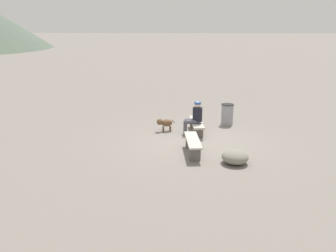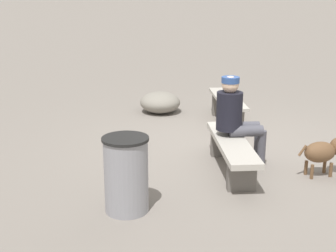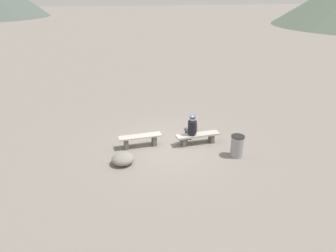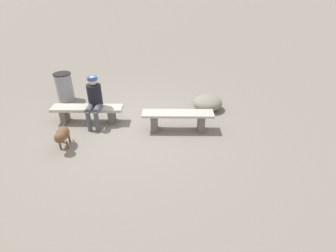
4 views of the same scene
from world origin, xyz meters
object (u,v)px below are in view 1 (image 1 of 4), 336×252
(seated_person, at_px, (195,116))
(dog, at_px, (165,123))
(trash_bin, at_px, (227,114))
(bench_right, at_px, (196,124))
(boulder, at_px, (235,157))
(bench_left, at_px, (193,144))

(seated_person, xyz_separation_m, dog, (0.35, 1.12, -0.38))
(dog, distance_m, trash_bin, 2.66)
(bench_right, bearing_deg, trash_bin, -52.40)
(bench_right, distance_m, boulder, 3.23)
(bench_right, xyz_separation_m, dog, (0.10, 1.18, 0.02))
(bench_left, xyz_separation_m, dog, (2.40, 1.04, 0.01))
(dog, bearing_deg, trash_bin, -171.59)
(bench_right, relative_size, boulder, 2.22)
(bench_left, xyz_separation_m, trash_bin, (3.48, -1.39, 0.10))
(trash_bin, xyz_separation_m, boulder, (-4.22, 0.17, -0.22))
(bench_right, xyz_separation_m, trash_bin, (1.18, -1.25, 0.11))
(dog, height_order, boulder, dog)
(bench_left, bearing_deg, trash_bin, -27.64)
(trash_bin, bearing_deg, seated_person, 137.47)
(seated_person, bearing_deg, bench_right, -19.92)
(bench_left, relative_size, dog, 2.54)
(trash_bin, bearing_deg, bench_right, 133.39)
(seated_person, relative_size, trash_bin, 1.47)
(bench_right, distance_m, dog, 1.19)
(bench_left, relative_size, trash_bin, 2.07)
(seated_person, distance_m, trash_bin, 1.96)
(seated_person, relative_size, boulder, 1.52)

